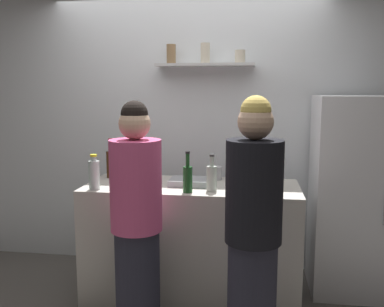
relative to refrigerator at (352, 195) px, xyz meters
The scene contains 12 objects.
back_wall_assembly 1.56m from the refrigerator, 164.33° to the left, with size 4.80×0.32×2.60m.
refrigerator is the anchor object (origin of this frame).
counter 1.37m from the refrigerator, 165.12° to the right, with size 1.67×0.68×0.94m, color #B7B2A8.
baking_pan 1.34m from the refrigerator, 165.09° to the right, with size 0.34×0.24×0.05m, color gray.
utensil_holder 1.14m from the refrigerator, behind, with size 0.11×0.11×0.22m.
wine_bottle_dark_glass 0.97m from the refrigerator, 152.57° to the right, with size 0.07×0.07×0.32m.
wine_bottle_green_glass 1.43m from the refrigerator, 155.39° to the right, with size 0.07×0.07×0.30m.
wine_bottle_amber_glass 2.03m from the refrigerator, behind, with size 0.08×0.08×0.34m.
wine_bottle_pale_glass 1.25m from the refrigerator, 155.00° to the right, with size 0.08×0.08×0.27m.
water_bottle_plastic 2.09m from the refrigerator, 163.37° to the right, with size 0.08×0.08×0.27m.
person_pink_top 1.83m from the refrigerator, 149.06° to the right, with size 0.34×0.34×1.61m.
person_blonde 1.36m from the refrigerator, 126.24° to the right, with size 0.34×0.34×1.65m.
Camera 1 is at (0.62, -2.70, 1.67)m, focal length 39.56 mm.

